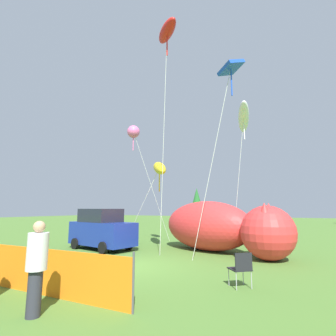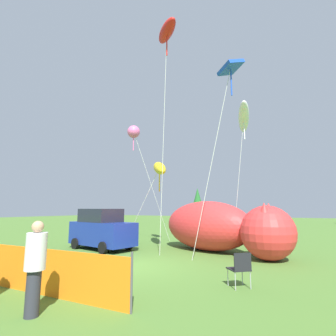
{
  "view_description": "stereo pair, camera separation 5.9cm",
  "coord_description": "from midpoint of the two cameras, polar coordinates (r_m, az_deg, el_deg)",
  "views": [
    {
      "loc": [
        6.23,
        -8.1,
        2.12
      ],
      "look_at": [
        -0.6,
        4.14,
        4.29
      ],
      "focal_mm": 28.0,
      "sensor_mm": 36.0,
      "label": 1
    },
    {
      "loc": [
        6.28,
        -8.07,
        2.12
      ],
      "look_at": [
        -0.6,
        4.14,
        4.29
      ],
      "focal_mm": 28.0,
      "sensor_mm": 36.0,
      "label": 2
    }
  ],
  "objects": [
    {
      "name": "ground_plane",
      "position": [
        10.44,
        -8.72,
        -20.41
      ],
      "size": [
        120.0,
        120.0,
        0.0
      ],
      "primitive_type": "plane",
      "color": "#4C752D"
    },
    {
      "name": "parked_car",
      "position": [
        14.68,
        -14.09,
        -12.85
      ],
      "size": [
        4.05,
        2.29,
        2.1
      ],
      "rotation": [
        0.0,
        0.0,
        -0.17
      ],
      "color": "navy",
      "rests_on": "ground"
    },
    {
      "name": "folding_chair",
      "position": [
        7.82,
        15.69,
        -20.0
      ],
      "size": [
        0.73,
        0.73,
        0.94
      ],
      "rotation": [
        0.0,
        0.0,
        2.31
      ],
      "color": "black",
      "rests_on": "ground"
    },
    {
      "name": "inflatable_cat",
      "position": [
        13.49,
        10.95,
        -12.75
      ],
      "size": [
        7.3,
        4.56,
        2.49
      ],
      "rotation": [
        0.0,
        0.0,
        -0.38
      ],
      "color": "red",
      "rests_on": "ground"
    },
    {
      "name": "safety_fence",
      "position": [
        8.09,
        -27.57,
        -18.99
      ],
      "size": [
        6.34,
        0.36,
        1.21
      ],
      "rotation": [
        0.0,
        0.0,
        0.05
      ],
      "color": "orange",
      "rests_on": "ground"
    },
    {
      "name": "spectator_in_black_shirt",
      "position": [
        6.25,
        -26.69,
        -18.03
      ],
      "size": [
        0.41,
        0.41,
        1.86
      ],
      "color": "#2D2D38",
      "rests_on": "ground"
    },
    {
      "name": "kite_red_lizard",
      "position": [
        14.57,
        -0.12,
        27.48
      ],
      "size": [
        2.0,
        1.89,
        11.2
      ],
      "color": "silver",
      "rests_on": "ground"
    },
    {
      "name": "kite_pink_octopus",
      "position": [
        17.94,
        -7.37,
        7.74
      ],
      "size": [
        2.16,
        2.33,
        7.66
      ],
      "color": "silver",
      "rests_on": "ground"
    },
    {
      "name": "kite_yellow_hero",
      "position": [
        14.42,
        -1.77,
        -0.02
      ],
      "size": [
        3.46,
        2.71,
        5.03
      ],
      "color": "silver",
      "rests_on": "ground"
    },
    {
      "name": "kite_blue_box",
      "position": [
        12.52,
        13.49,
        19.81
      ],
      "size": [
        2.44,
        1.27,
        8.54
      ],
      "color": "silver",
      "rests_on": "ground"
    },
    {
      "name": "kite_white_ghost",
      "position": [
        15.96,
        16.25,
        10.48
      ],
      "size": [
        1.54,
        3.02,
        8.07
      ],
      "color": "silver",
      "rests_on": "ground"
    },
    {
      "name": "horizon_tree_west",
      "position": [
        48.96,
        6.49,
        -7.01
      ],
      "size": [
        2.46,
        2.46,
        5.87
      ],
      "color": "brown",
      "rests_on": "ground"
    }
  ]
}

